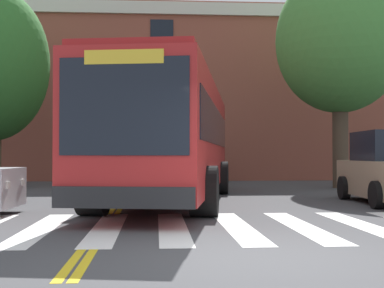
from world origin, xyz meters
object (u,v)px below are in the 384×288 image
Objects in this scene: city_bus at (172,136)px; street_tree_curbside_large at (340,39)px; car_white_behind_bus at (184,159)px; traffic_light_overhead at (143,89)px.

street_tree_curbside_large reaches higher than city_bus.
city_bus is at bearing -94.78° from car_white_behind_bus.
city_bus is 10.18m from car_white_behind_bus.
city_bus is 2.24× the size of traffic_light_overhead.
car_white_behind_bus is at bearing 74.12° from traffic_light_overhead.
street_tree_curbside_large is at bearing -40.02° from car_white_behind_bus.
car_white_behind_bus is 0.58× the size of street_tree_curbside_large.
car_white_behind_bus is at bearing 85.22° from city_bus.
car_white_behind_bus is 8.81m from street_tree_curbside_large.
traffic_light_overhead is at bearing -170.49° from street_tree_curbside_large.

